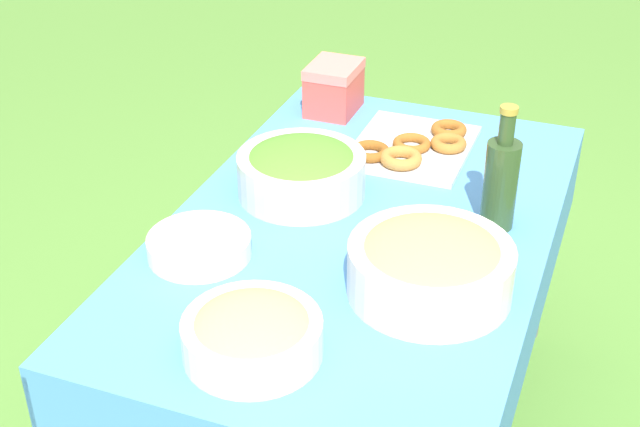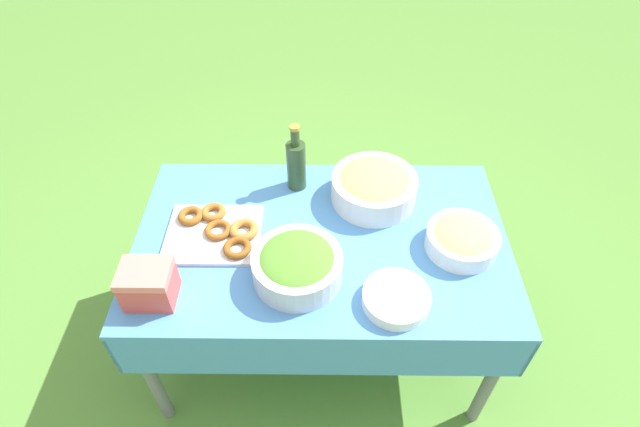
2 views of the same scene
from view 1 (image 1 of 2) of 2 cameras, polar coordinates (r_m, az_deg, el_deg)
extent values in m
cube|color=#4C8CD1|center=(2.13, 2.60, -0.91)|extent=(1.44, 0.88, 0.02)
cube|color=#4C8CD1|center=(2.13, 13.70, -5.86)|extent=(1.44, 0.01, 0.22)
cube|color=#4C8CD1|center=(2.35, -7.57, -1.43)|extent=(1.44, 0.01, 0.22)
cube|color=#4C8CD1|center=(2.79, 7.23, 4.24)|extent=(0.01, 0.88, 0.22)
cylinder|color=slate|center=(2.82, 14.12, -1.94)|extent=(0.05, 0.05, 0.70)
cylinder|color=slate|center=(2.96, -0.46, 0.86)|extent=(0.05, 0.05, 0.70)
cylinder|color=silver|center=(2.22, -1.19, 2.49)|extent=(0.32, 0.32, 0.11)
ellipsoid|color=#51892D|center=(2.20, -1.20, 3.39)|extent=(0.28, 0.28, 0.07)
cylinder|color=white|center=(1.72, -4.35, -7.93)|extent=(0.27, 0.27, 0.08)
ellipsoid|color=tan|center=(1.70, -4.38, -7.28)|extent=(0.24, 0.24, 0.07)
cube|color=silver|center=(2.47, 5.92, 4.25)|extent=(0.36, 0.31, 0.02)
torus|color=#93561E|center=(2.53, 8.25, 5.35)|extent=(0.13, 0.13, 0.03)
torus|color=#93561E|center=(2.44, 5.89, 4.47)|extent=(0.13, 0.13, 0.03)
torus|color=#B27533|center=(2.36, 5.20, 3.54)|extent=(0.12, 0.12, 0.03)
torus|color=#A36628|center=(2.45, 8.23, 4.46)|extent=(0.12, 0.12, 0.03)
torus|color=brown|center=(2.39, 3.23, 4.00)|extent=(0.11, 0.11, 0.03)
cylinder|color=white|center=(2.03, -7.70, -2.49)|extent=(0.23, 0.23, 0.01)
cylinder|color=white|center=(2.02, -7.72, -2.21)|extent=(0.23, 0.23, 0.01)
cylinder|color=white|center=(2.01, -7.75, -1.92)|extent=(0.23, 0.23, 0.01)
cylinder|color=white|center=(2.01, -7.77, -1.64)|extent=(0.23, 0.23, 0.01)
cylinder|color=#2D4723|center=(2.10, 11.46, 1.77)|extent=(0.08, 0.08, 0.22)
cylinder|color=#2D4723|center=(2.04, 11.88, 5.36)|extent=(0.04, 0.04, 0.08)
cylinder|color=#A58C33|center=(2.02, 12.02, 6.52)|extent=(0.04, 0.04, 0.02)
cylinder|color=silver|center=(1.87, 7.07, -3.63)|extent=(0.35, 0.35, 0.11)
ellipsoid|color=tan|center=(1.85, 7.15, -2.53)|extent=(0.31, 0.31, 0.07)
cube|color=#E04C42|center=(2.67, 0.89, 7.75)|extent=(0.17, 0.14, 0.12)
cube|color=#FF7A70|center=(2.64, 0.90, 9.24)|extent=(0.17, 0.14, 0.03)
camera|label=2|loc=(2.53, -32.06, 34.58)|focal=28.00mm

